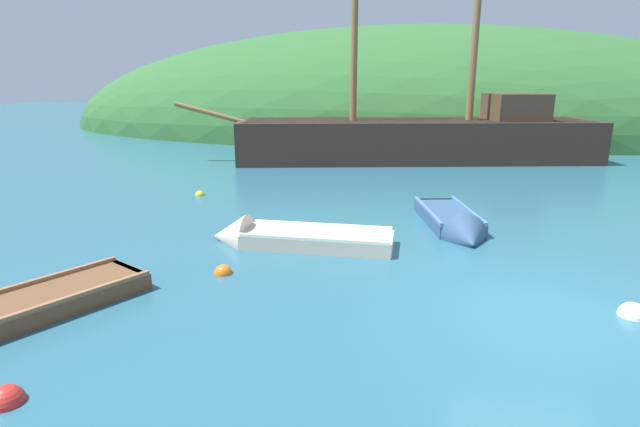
% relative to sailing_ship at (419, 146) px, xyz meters
% --- Properties ---
extents(ground_plane, '(120.00, 120.00, 0.00)m').
position_rel_sailing_ship_xyz_m(ground_plane, '(2.16, -14.76, -0.63)').
color(ground_plane, '#285B70').
extents(shore_hill, '(49.89, 24.86, 13.91)m').
position_rel_sailing_ship_xyz_m(shore_hill, '(-1.12, 14.72, -0.63)').
color(shore_hill, '#2D602D').
rests_on(shore_hill, ground).
extents(sailing_ship, '(17.73, 6.94, 10.77)m').
position_rel_sailing_ship_xyz_m(sailing_ship, '(0.00, 0.00, 0.00)').
color(sailing_ship, '#38281E').
rests_on(sailing_ship, ground).
extents(rowboat_far, '(3.96, 1.19, 1.07)m').
position_rel_sailing_ship_xyz_m(rowboat_far, '(-2.50, -12.35, -0.54)').
color(rowboat_far, beige).
rests_on(rowboat_far, ground).
extents(rowboat_center, '(1.83, 3.51, 1.03)m').
position_rel_sailing_ship_xyz_m(rowboat_center, '(1.08, -10.46, -0.53)').
color(rowboat_center, '#335175').
rests_on(rowboat_center, ground).
extents(rowboat_portside, '(2.56, 3.56, 1.10)m').
position_rel_sailing_ship_xyz_m(rowboat_portside, '(-5.53, -16.66, -0.55)').
color(rowboat_portside, brown).
rests_on(rowboat_portside, ground).
extents(buoy_red, '(0.40, 0.40, 0.40)m').
position_rel_sailing_ship_xyz_m(buoy_red, '(-4.05, -18.34, -0.63)').
color(buoy_red, red).
rests_on(buoy_red, ground).
extents(buoy_orange, '(0.34, 0.34, 0.34)m').
position_rel_sailing_ship_xyz_m(buoy_orange, '(-3.19, -14.23, -0.63)').
color(buoy_orange, orange).
rests_on(buoy_orange, ground).
extents(buoy_white, '(0.42, 0.42, 0.42)m').
position_rel_sailing_ship_xyz_m(buoy_white, '(3.54, -14.56, -0.63)').
color(buoy_white, white).
rests_on(buoy_white, ground).
extents(buoy_yellow, '(0.29, 0.29, 0.29)m').
position_rel_sailing_ship_xyz_m(buoy_yellow, '(-6.39, -8.33, -0.63)').
color(buoy_yellow, yellow).
rests_on(buoy_yellow, ground).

